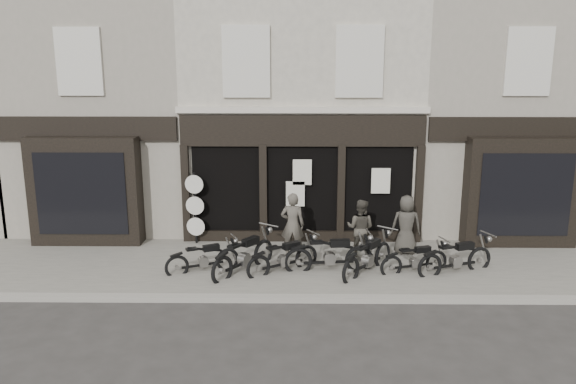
{
  "coord_description": "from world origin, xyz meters",
  "views": [
    {
      "loc": [
        -0.23,
        -13.29,
        5.36
      ],
      "look_at": [
        -0.4,
        1.6,
        1.93
      ],
      "focal_mm": 35.0,
      "sensor_mm": 36.0,
      "label": 1
    }
  ],
  "objects_px": {
    "motorcycle_0": "(204,261)",
    "man_right": "(406,225)",
    "motorcycle_2": "(284,260)",
    "motorcycle_1": "(244,258)",
    "man_centre": "(360,228)",
    "motorcycle_3": "(330,258)",
    "motorcycle_5": "(415,262)",
    "advert_sign_post": "(195,211)",
    "motorcycle_4": "(368,260)",
    "motorcycle_6": "(456,261)",
    "man_left": "(293,225)"
  },
  "relations": [
    {
      "from": "motorcycle_3",
      "to": "motorcycle_5",
      "type": "relative_size",
      "value": 1.27
    },
    {
      "from": "motorcycle_1",
      "to": "motorcycle_4",
      "type": "distance_m",
      "value": 3.18
    },
    {
      "from": "motorcycle_3",
      "to": "motorcycle_4",
      "type": "bearing_deg",
      "value": -12.73
    },
    {
      "from": "motorcycle_5",
      "to": "motorcycle_3",
      "type": "bearing_deg",
      "value": 160.38
    },
    {
      "from": "motorcycle_2",
      "to": "man_centre",
      "type": "height_order",
      "value": "man_centre"
    },
    {
      "from": "man_left",
      "to": "motorcycle_0",
      "type": "bearing_deg",
      "value": 31.96
    },
    {
      "from": "motorcycle_3",
      "to": "man_right",
      "type": "relative_size",
      "value": 1.4
    },
    {
      "from": "motorcycle_5",
      "to": "motorcycle_6",
      "type": "distance_m",
      "value": 1.04
    },
    {
      "from": "motorcycle_0",
      "to": "man_left",
      "type": "height_order",
      "value": "man_left"
    },
    {
      "from": "man_left",
      "to": "man_centre",
      "type": "bearing_deg",
      "value": -173.04
    },
    {
      "from": "motorcycle_1",
      "to": "man_right",
      "type": "bearing_deg",
      "value": -36.97
    },
    {
      "from": "motorcycle_2",
      "to": "man_right",
      "type": "distance_m",
      "value": 3.7
    },
    {
      "from": "man_right",
      "to": "man_centre",
      "type": "bearing_deg",
      "value": 12.72
    },
    {
      "from": "motorcycle_1",
      "to": "motorcycle_2",
      "type": "bearing_deg",
      "value": -53.95
    },
    {
      "from": "motorcycle_1",
      "to": "motorcycle_3",
      "type": "height_order",
      "value": "motorcycle_1"
    },
    {
      "from": "man_left",
      "to": "man_centre",
      "type": "distance_m",
      "value": 1.87
    },
    {
      "from": "motorcycle_5",
      "to": "motorcycle_0",
      "type": "bearing_deg",
      "value": 162.3
    },
    {
      "from": "motorcycle_4",
      "to": "motorcycle_3",
      "type": "bearing_deg",
      "value": 122.33
    },
    {
      "from": "motorcycle_0",
      "to": "advert_sign_post",
      "type": "height_order",
      "value": "advert_sign_post"
    },
    {
      "from": "motorcycle_2",
      "to": "advert_sign_post",
      "type": "relative_size",
      "value": 0.83
    },
    {
      "from": "man_left",
      "to": "advert_sign_post",
      "type": "xyz_separation_m",
      "value": [
        -2.87,
        1.1,
        0.08
      ]
    },
    {
      "from": "man_right",
      "to": "motorcycle_5",
      "type": "bearing_deg",
      "value": 94.07
    },
    {
      "from": "motorcycle_0",
      "to": "motorcycle_2",
      "type": "xyz_separation_m",
      "value": [
        2.08,
        0.0,
        0.03
      ]
    },
    {
      "from": "motorcycle_2",
      "to": "man_centre",
      "type": "relative_size",
      "value": 1.17
    },
    {
      "from": "motorcycle_6",
      "to": "motorcycle_3",
      "type": "bearing_deg",
      "value": 156.69
    },
    {
      "from": "motorcycle_0",
      "to": "motorcycle_2",
      "type": "height_order",
      "value": "motorcycle_2"
    },
    {
      "from": "motorcycle_4",
      "to": "motorcycle_6",
      "type": "height_order",
      "value": "motorcycle_4"
    },
    {
      "from": "motorcycle_6",
      "to": "man_left",
      "type": "height_order",
      "value": "man_left"
    },
    {
      "from": "man_right",
      "to": "motorcycle_2",
      "type": "bearing_deg",
      "value": 26.35
    },
    {
      "from": "motorcycle_5",
      "to": "man_centre",
      "type": "distance_m",
      "value": 1.83
    },
    {
      "from": "man_centre",
      "to": "motorcycle_5",
      "type": "bearing_deg",
      "value": 160.43
    },
    {
      "from": "motorcycle_3",
      "to": "man_right",
      "type": "distance_m",
      "value": 2.6
    },
    {
      "from": "motorcycle_0",
      "to": "man_right",
      "type": "height_order",
      "value": "man_right"
    },
    {
      "from": "man_centre",
      "to": "motorcycle_6",
      "type": "bearing_deg",
      "value": 174.87
    },
    {
      "from": "motorcycle_5",
      "to": "advert_sign_post",
      "type": "bearing_deg",
      "value": 141.92
    },
    {
      "from": "motorcycle_0",
      "to": "man_left",
      "type": "bearing_deg",
      "value": 1.4
    },
    {
      "from": "motorcycle_1",
      "to": "motorcycle_5",
      "type": "distance_m",
      "value": 4.4
    },
    {
      "from": "motorcycle_1",
      "to": "motorcycle_4",
      "type": "relative_size",
      "value": 1.07
    },
    {
      "from": "motorcycle_2",
      "to": "motorcycle_3",
      "type": "bearing_deg",
      "value": -29.54
    },
    {
      "from": "motorcycle_1",
      "to": "man_right",
      "type": "xyz_separation_m",
      "value": [
        4.41,
        1.37,
        0.51
      ]
    },
    {
      "from": "motorcycle_0",
      "to": "man_right",
      "type": "relative_size",
      "value": 1.09
    },
    {
      "from": "man_left",
      "to": "man_right",
      "type": "bearing_deg",
      "value": -170.15
    },
    {
      "from": "motorcycle_3",
      "to": "man_centre",
      "type": "distance_m",
      "value": 1.5
    },
    {
      "from": "motorcycle_4",
      "to": "man_centre",
      "type": "bearing_deg",
      "value": 41.92
    },
    {
      "from": "motorcycle_4",
      "to": "man_left",
      "type": "xyz_separation_m",
      "value": [
        -1.94,
        1.16,
        0.59
      ]
    },
    {
      "from": "motorcycle_2",
      "to": "motorcycle_5",
      "type": "distance_m",
      "value": 3.38
    },
    {
      "from": "motorcycle_5",
      "to": "motorcycle_6",
      "type": "relative_size",
      "value": 0.88
    },
    {
      "from": "motorcycle_4",
      "to": "man_left",
      "type": "relative_size",
      "value": 1.06
    },
    {
      "from": "motorcycle_4",
      "to": "man_left",
      "type": "height_order",
      "value": "man_left"
    },
    {
      "from": "motorcycle_0",
      "to": "man_centre",
      "type": "bearing_deg",
      "value": -9.12
    }
  ]
}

